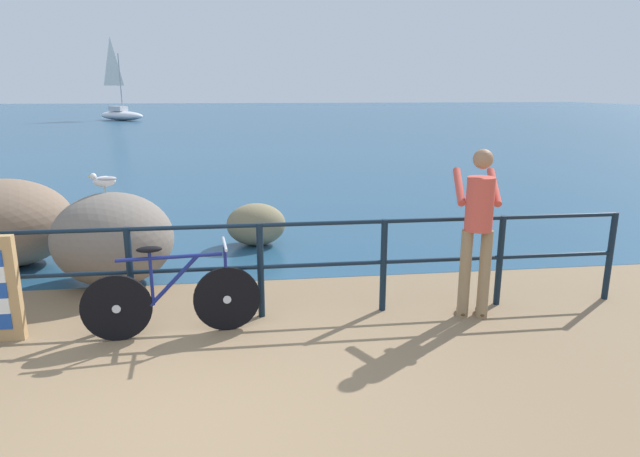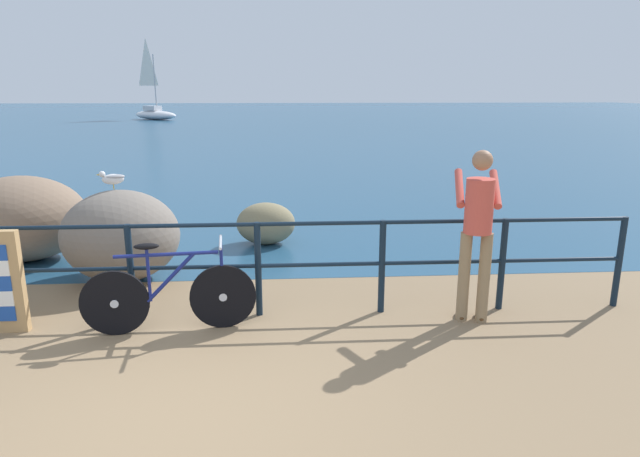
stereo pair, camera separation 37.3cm
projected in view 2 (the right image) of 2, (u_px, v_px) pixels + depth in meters
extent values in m
cube|color=#846B4C|center=(262.00, 147.00, 23.37)|extent=(120.00, 120.00, 0.10)
cube|color=navy|center=(273.00, 115.00, 50.44)|extent=(120.00, 90.00, 0.01)
cylinder|color=black|center=(0.00, 275.00, 5.60)|extent=(0.07, 0.07, 1.02)
cylinder|color=black|center=(131.00, 272.00, 5.68)|extent=(0.07, 0.07, 1.02)
cylinder|color=black|center=(258.00, 269.00, 5.77)|extent=(0.07, 0.07, 1.02)
cylinder|color=black|center=(382.00, 267.00, 5.85)|extent=(0.07, 0.07, 1.02)
cylinder|color=black|center=(502.00, 264.00, 5.93)|extent=(0.07, 0.07, 1.02)
cylinder|color=black|center=(619.00, 262.00, 6.02)|extent=(0.07, 0.07, 1.02)
cylinder|color=black|center=(192.00, 225.00, 5.60)|extent=(9.21, 0.04, 0.04)
cylinder|color=black|center=(195.00, 267.00, 5.71)|extent=(9.21, 0.04, 0.04)
cylinder|color=black|center=(115.00, 303.00, 5.33)|extent=(0.66, 0.10, 0.66)
cylinder|color=#B7BCC6|center=(115.00, 303.00, 5.33)|extent=(0.09, 0.06, 0.08)
cylinder|color=black|center=(223.00, 297.00, 5.50)|extent=(0.66, 0.10, 0.66)
cylinder|color=#B7BCC6|center=(223.00, 297.00, 5.50)|extent=(0.09, 0.06, 0.08)
cylinder|color=navy|center=(166.00, 254.00, 5.30)|extent=(0.99, 0.14, 0.04)
cylinder|color=navy|center=(171.00, 277.00, 5.36)|extent=(0.50, 0.09, 0.50)
cylinder|color=navy|center=(149.00, 276.00, 5.32)|extent=(0.03, 0.03, 0.53)
ellipsoid|color=black|center=(146.00, 246.00, 5.25)|extent=(0.25, 0.12, 0.06)
cylinder|color=navy|center=(222.00, 270.00, 5.43)|extent=(0.03, 0.03, 0.57)
cylinder|color=#B7BCC6|center=(221.00, 242.00, 5.36)|extent=(0.08, 0.48, 0.03)
cylinder|color=#8C7251|center=(464.00, 277.00, 5.64)|extent=(0.12, 0.12, 0.95)
ellipsoid|color=#513319|center=(461.00, 314.00, 5.81)|extent=(0.16, 0.28, 0.08)
cylinder|color=#8C7251|center=(484.00, 278.00, 5.61)|extent=(0.12, 0.12, 0.95)
ellipsoid|color=#513319|center=(480.00, 315.00, 5.77)|extent=(0.16, 0.28, 0.08)
cylinder|color=#CC4C3F|center=(479.00, 206.00, 5.44)|extent=(0.28, 0.28, 0.55)
sphere|color=#9E7051|center=(483.00, 160.00, 5.33)|extent=(0.20, 0.20, 0.20)
cylinder|color=#CC4C3F|center=(459.00, 188.00, 5.66)|extent=(0.19, 0.52, 0.34)
cylinder|color=#CC4C3F|center=(496.00, 189.00, 5.61)|extent=(0.19, 0.52, 0.34)
ellipsoid|color=slate|center=(121.00, 236.00, 6.85)|extent=(1.45, 1.27, 1.15)
ellipsoid|color=#7F6652|center=(22.00, 219.00, 7.66)|extent=(1.77, 1.52, 1.19)
ellipsoid|color=#847756|center=(266.00, 224.00, 8.50)|extent=(0.91, 0.67, 0.65)
cylinder|color=gold|center=(114.00, 187.00, 6.77)|extent=(0.01, 0.01, 0.06)
cylinder|color=gold|center=(114.00, 187.00, 6.81)|extent=(0.01, 0.01, 0.06)
ellipsoid|color=white|center=(113.00, 179.00, 6.76)|extent=(0.28, 0.19, 0.13)
ellipsoid|color=#9E9EA3|center=(115.00, 177.00, 6.76)|extent=(0.27, 0.19, 0.06)
sphere|color=white|center=(102.00, 174.00, 6.70)|extent=(0.08, 0.08, 0.08)
cone|color=gold|center=(98.00, 175.00, 6.69)|extent=(0.06, 0.04, 0.02)
ellipsoid|color=white|center=(156.00, 115.00, 42.88)|extent=(4.30, 3.69, 0.70)
cube|color=silver|center=(152.00, 108.00, 42.91)|extent=(1.52, 1.42, 0.36)
cylinder|color=#B2B2B7|center=(155.00, 83.00, 42.17)|extent=(0.10, 0.10, 4.20)
pyramid|color=white|center=(147.00, 62.00, 42.18)|extent=(1.31, 1.01, 3.57)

